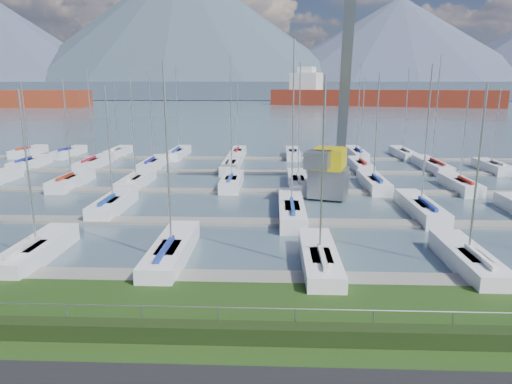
{
  "coord_description": "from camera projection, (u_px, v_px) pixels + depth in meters",
  "views": [
    {
      "loc": [
        1.11,
        -16.1,
        9.58
      ],
      "look_at": [
        0.0,
        12.0,
        3.0
      ],
      "focal_mm": 32.0,
      "sensor_mm": 36.0,
      "label": 1
    }
  ],
  "objects": [
    {
      "name": "path",
      "position": [
        238.0,
        384.0,
        14.97
      ],
      "size": [
        160.0,
        2.0,
        0.04
      ],
      "primitive_type": "cube",
      "color": "black",
      "rests_on": "grass"
    },
    {
      "name": "water",
      "position": [
        272.0,
        103.0,
        270.94
      ],
      "size": [
        800.0,
        540.0,
        0.2
      ],
      "primitive_type": "cube",
      "color": "#495D6B"
    },
    {
      "name": "hedge",
      "position": [
        243.0,
        333.0,
        17.42
      ],
      "size": [
        80.0,
        0.7,
        0.7
      ],
      "primitive_type": "cube",
      "color": "black",
      "rests_on": "grass"
    },
    {
      "name": "fence",
      "position": [
        244.0,
        308.0,
        17.61
      ],
      "size": [
        80.0,
        0.04,
        0.04
      ],
      "primitive_type": "cylinder",
      "rotation": [
        0.0,
        1.57,
        0.0
      ],
      "color": "gray",
      "rests_on": "grass"
    },
    {
      "name": "foothill",
      "position": [
        273.0,
        90.0,
        337.59
      ],
      "size": [
        900.0,
        80.0,
        12.0
      ],
      "primitive_type": "cube",
      "color": "#404D5E",
      "rests_on": "water"
    },
    {
      "name": "mountains",
      "position": [
        282.0,
        42.0,
        400.64
      ],
      "size": [
        1190.0,
        360.0,
        115.0
      ],
      "color": "#3C4A58",
      "rests_on": "water"
    },
    {
      "name": "docks",
      "position": [
        262.0,
        191.0,
        43.23
      ],
      "size": [
        90.0,
        41.6,
        0.25
      ],
      "color": "gray",
      "rests_on": "water"
    },
    {
      "name": "crane",
      "position": [
        334.0,
        134.0,
        40.92
      ],
      "size": [
        5.39,
        13.47,
        22.35
      ],
      "rotation": [
        0.0,
        0.0,
        -0.29
      ],
      "color": "slate",
      "rests_on": "water"
    },
    {
      "name": "cargo_ship_mid",
      "position": [
        372.0,
        98.0,
        226.28
      ],
      "size": [
        109.34,
        54.45,
        21.5
      ],
      "rotation": [
        0.0,
        0.0,
        -0.35
      ],
      "color": "maroon",
      "rests_on": "water"
    },
    {
      "name": "sailboat_fleet",
      "position": [
        239.0,
        128.0,
        45.48
      ],
      "size": [
        75.97,
        50.06,
        13.72
      ],
      "color": "#A52E16",
      "rests_on": "water"
    }
  ]
}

